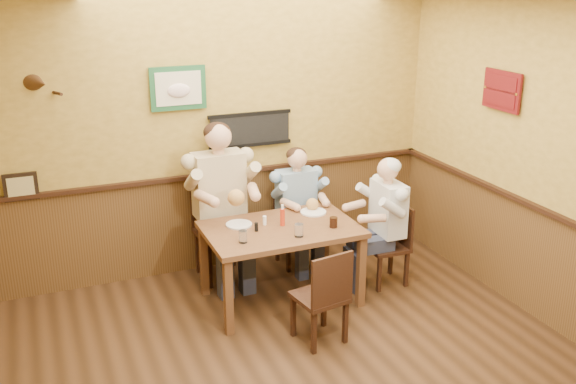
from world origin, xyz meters
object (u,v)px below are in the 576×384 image
pepper_shaker (256,227)px  cola_tumbler (333,222)px  water_glass_mid (299,230)px  salt_shaker (265,220)px  chair_back_left (221,230)px  chair_back_right (296,229)px  diner_white_elder (387,229)px  dining_table (281,236)px  diner_blue_polo (296,213)px  diner_tan_shirt (220,210)px  chair_near_side (319,295)px  water_glass_left (243,237)px  hot_sauce_bottle (282,216)px  chair_right_end (386,245)px

pepper_shaker → cola_tumbler: bearing=-14.6°
water_glass_mid → cola_tumbler: size_ratio=1.23×
salt_shaker → water_glass_mid: bearing=-64.1°
chair_back_left → chair_back_right: size_ratio=1.26×
diner_white_elder → dining_table: bearing=-92.4°
diner_blue_polo → cola_tumbler: (0.00, -0.87, 0.22)m
diner_blue_polo → dining_table: bearing=-124.1°
water_glass_mid → chair_back_left: bearing=114.6°
diner_tan_shirt → diner_blue_polo: size_ratio=1.26×
chair_back_left → cola_tumbler: (0.82, -0.88, 0.29)m
diner_blue_polo → chair_back_left: bearing=178.0°
chair_near_side → water_glass_left: water_glass_left is taller
salt_shaker → chair_back_right: bearing=45.6°
chair_near_side → salt_shaker: size_ratio=9.85×
water_glass_left → salt_shaker: 0.45m
water_glass_mid → cola_tumbler: bearing=11.9°
hot_sauce_bottle → diner_white_elder: bearing=-5.0°
chair_right_end → hot_sauce_bottle: 1.16m
chair_back_left → chair_back_right: bearing=-3.1°
salt_shaker → diner_tan_shirt: bearing=113.7°
water_glass_mid → pepper_shaker: size_ratio=1.44×
diner_blue_polo → diner_tan_shirt: bearing=178.0°
water_glass_mid → salt_shaker: bearing=115.9°
water_glass_left → cola_tumbler: size_ratio=1.15×
chair_right_end → diner_blue_polo: 1.01m
cola_tumbler → chair_back_right: bearing=90.1°
dining_table → water_glass_left: (-0.44, -0.21, 0.15)m
cola_tumbler → salt_shaker: cola_tumbler is taller
chair_back_left → chair_near_side: chair_back_left is taller
chair_back_left → diner_tan_shirt: size_ratio=0.70×
dining_table → water_glass_mid: size_ratio=11.84×
diner_white_elder → chair_near_side: bearing=-55.5°
chair_right_end → chair_near_side: bearing=-55.5°
chair_back_right → hot_sauce_bottle: hot_sauce_bottle is taller
dining_table → cola_tumbler: 0.50m
diner_blue_polo → chair_right_end: bearing=-49.7°
chair_back_right → diner_blue_polo: bearing=0.0°
dining_table → diner_tan_shirt: bearing=118.5°
salt_shaker → chair_right_end: bearing=-8.0°
chair_back_left → salt_shaker: chair_back_left is taller
salt_shaker → hot_sauce_bottle: bearing=-27.6°
pepper_shaker → water_glass_left: bearing=-134.5°
diner_white_elder → chair_right_end: bearing=180.0°
chair_back_left → diner_blue_polo: bearing=-3.1°
diner_white_elder → hot_sauce_bottle: diner_white_elder is taller
chair_back_right → diner_blue_polo: (0.00, 0.00, 0.17)m
chair_near_side → diner_white_elder: bearing=-155.5°
chair_right_end → diner_white_elder: bearing=180.0°
hot_sauce_bottle → pepper_shaker: bearing=-171.5°
chair_right_end → chair_back_left: bearing=-116.3°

